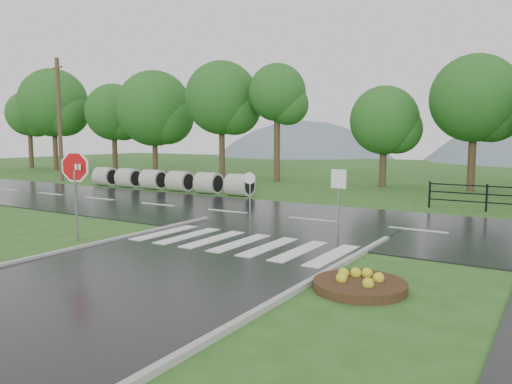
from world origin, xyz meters
The scene contains 10 objects.
ground centered at (0.00, 0.00, 0.00)m, with size 120.00×120.00×0.00m, color #29591D.
main_road centered at (0.00, 10.00, 0.00)m, with size 90.00×8.00×0.04m, color black.
crosswalk centered at (0.00, 5.00, 0.06)m, with size 6.50×2.80×0.02m.
treeline centered at (1.00, 24.00, 0.00)m, with size 83.20×5.20×10.00m.
culvert_pipes centered at (-11.97, 15.00, 0.60)m, with size 11.80×1.20×1.20m.
stop_sign centered at (-4.62, 2.79, 2.05)m, with size 1.28×0.38×2.98m.
flower_bed centered at (4.63, 2.68, 0.15)m, with size 1.99×1.99×0.40m.
reg_sign_small centered at (2.10, 7.50, 1.56)m, with size 0.49×0.07×2.20m.
reg_sign_round centered at (-1.86, 8.46, 1.23)m, with size 0.43×0.13×1.90m.
utility_pole_west centered at (-22.34, 15.50, 4.38)m, with size 1.52×0.43×8.63m.
Camera 1 is at (8.21, -7.23, 3.29)m, focal length 35.00 mm.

